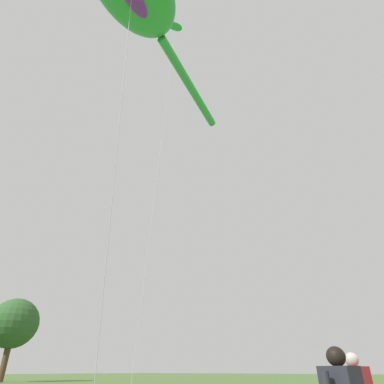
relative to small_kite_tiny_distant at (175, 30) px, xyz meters
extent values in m
cylinder|color=green|center=(0.84, -0.83, -5.71)|extent=(7.88, 2.13, 0.52)
cylinder|color=#B2B2B7|center=(-4.98, -1.54, -14.90)|extent=(1.88, 1.42, 17.37)
sphere|color=#9E9993|center=(-5.13, -8.63, -22.03)|extent=(0.22, 0.22, 0.22)
sphere|color=black|center=(-7.21, -8.93, -22.04)|extent=(0.22, 0.22, 0.22)
ellipsoid|color=green|center=(0.03, 0.00, 0.39)|extent=(1.26, 1.11, 0.30)
cylinder|color=#B2B2B7|center=(-0.79, 0.08, -11.59)|extent=(1.64, 0.18, 23.98)
cylinder|color=#513823|center=(13.46, 39.67, -21.27)|extent=(0.80, 0.80, 4.62)
sphere|color=#2D5628|center=(13.46, 39.67, -16.28)|extent=(6.69, 6.69, 6.69)
camera|label=1|loc=(-11.68, -10.08, -22.19)|focal=30.46mm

